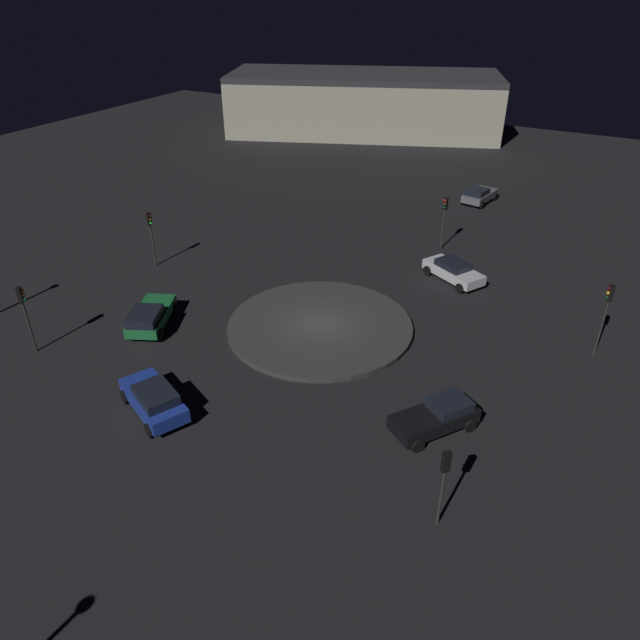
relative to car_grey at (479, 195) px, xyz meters
The scene contains 13 objects.
ground_plane 26.41m from the car_grey, 84.53° to the left, with size 117.42×117.42×0.00m, color black.
roundabout_island 26.41m from the car_grey, 84.53° to the left, with size 11.19×11.19×0.29m, color #383838.
car_grey is the anchor object (origin of this frame).
car_black 32.41m from the car_grey, 101.77° to the left, with size 3.77×4.38×1.47m.
car_blue 37.54m from the car_grey, 81.01° to the left, with size 4.68×3.50×1.58m.
car_green 33.16m from the car_grey, 69.66° to the left, with size 3.55×4.77×1.54m.
car_white 16.60m from the car_grey, 99.16° to the left, with size 4.75×3.71×1.42m.
traffic_light_south 11.80m from the car_grey, 91.01° to the left, with size 0.34×0.38×4.10m.
traffic_light_northwest 38.01m from the car_grey, 102.87° to the left, with size 0.39×0.39×3.77m.
traffic_light_west 25.12m from the car_grey, 119.84° to the left, with size 0.39×0.35×4.47m.
traffic_light_northeast 39.39m from the car_grey, 66.70° to the left, with size 0.39×0.37×4.09m.
traffic_light_east 29.82m from the car_grey, 54.67° to the left, with size 0.37×0.33×4.02m.
store_building 28.50m from the car_grey, 43.18° to the right, with size 35.89×23.76×7.31m.
Camera 1 is at (-14.41, 26.87, 18.88)m, focal length 33.22 mm.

